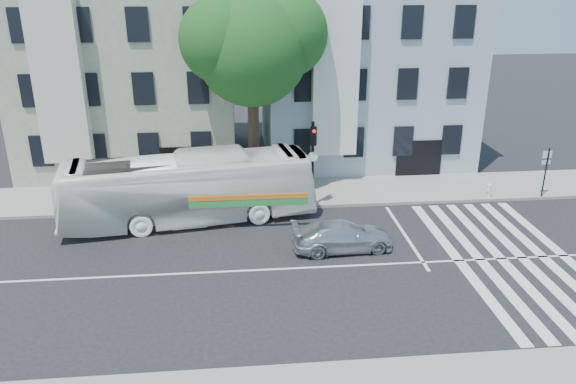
{
  "coord_description": "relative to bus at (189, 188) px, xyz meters",
  "views": [
    {
      "loc": [
        -0.9,
        -19.59,
        10.98
      ],
      "look_at": [
        1.18,
        2.25,
        2.4
      ],
      "focal_mm": 35.0,
      "sensor_mm": 36.0,
      "label": 1
    }
  ],
  "objects": [
    {
      "name": "bus",
      "position": [
        0.0,
        0.0,
        0.0
      ],
      "size": [
        4.54,
        12.0,
        3.26
      ],
      "primitive_type": "imported",
      "rotation": [
        0.0,
        0.0,
        1.73
      ],
      "color": "white",
      "rests_on": "ground"
    },
    {
      "name": "sidewalk_far",
      "position": [
        3.2,
        2.89,
        -1.56
      ],
      "size": [
        80.0,
        4.0,
        0.15
      ],
      "primitive_type": "cube",
      "color": "gray",
      "rests_on": "ground"
    },
    {
      "name": "far_sign_pole",
      "position": [
        17.99,
        1.03,
        0.17
      ],
      "size": [
        0.47,
        0.17,
        2.61
      ],
      "rotation": [
        0.0,
        0.0,
        0.04
      ],
      "color": "black",
      "rests_on": "sidewalk_far"
    },
    {
      "name": "building_right",
      "position": [
        10.2,
        9.89,
        3.87
      ],
      "size": [
        12.0,
        10.0,
        11.0
      ],
      "primitive_type": "cube",
      "color": "#9BABB9",
      "rests_on": "ground"
    },
    {
      "name": "traffic_signal",
      "position": [
        5.94,
        0.83,
        1.24
      ],
      "size": [
        0.45,
        0.54,
        4.44
      ],
      "rotation": [
        0.0,
        0.0,
        -0.36
      ],
      "color": "black",
      "rests_on": "ground"
    },
    {
      "name": "building_left",
      "position": [
        -3.8,
        9.89,
        3.87
      ],
      "size": [
        12.0,
        10.0,
        11.0
      ],
      "primitive_type": "cube",
      "color": "gray",
      "rests_on": "ground"
    },
    {
      "name": "ground",
      "position": [
        3.2,
        -5.11,
        -1.63
      ],
      "size": [
        120.0,
        120.0,
        0.0
      ],
      "primitive_type": "plane",
      "color": "black",
      "rests_on": "ground"
    },
    {
      "name": "sedan",
      "position": [
        6.63,
        -3.63,
        -1.01
      ],
      "size": [
        2.03,
        4.39,
        1.24
      ],
      "primitive_type": "imported",
      "rotation": [
        0.0,
        0.0,
        1.64
      ],
      "color": "silver",
      "rests_on": "ground"
    },
    {
      "name": "street_tree",
      "position": [
        3.26,
        3.63,
        6.2
      ],
      "size": [
        7.3,
        5.9,
        11.1
      ],
      "color": "#2D2116",
      "rests_on": "ground"
    },
    {
      "name": "hedge",
      "position": [
        1.38,
        1.67,
        -1.13
      ],
      "size": [
        8.51,
        2.38,
        0.7
      ],
      "primitive_type": null,
      "rotation": [
        0.0,
        0.0,
        -0.18
      ],
      "color": "#25611F",
      "rests_on": "sidewalk_far"
    },
    {
      "name": "fire_hydrant",
      "position": [
        15.22,
        1.19,
        -1.1
      ],
      "size": [
        0.43,
        0.29,
        0.75
      ],
      "rotation": [
        0.0,
        0.0,
        0.4
      ],
      "color": "silver",
      "rests_on": "sidewalk_far"
    }
  ]
}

